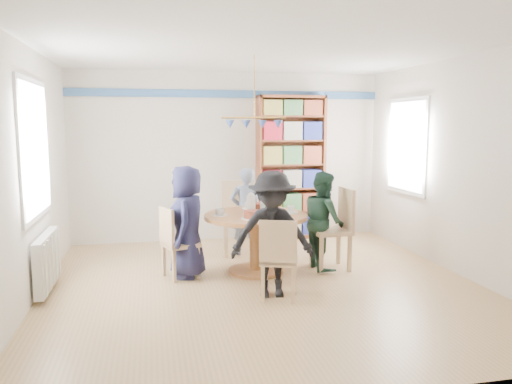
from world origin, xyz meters
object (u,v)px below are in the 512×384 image
object	(u,v)px
chair_far	(238,213)
person_right	(323,220)
person_left	(187,222)
radiator	(47,261)
chair_left	(175,239)
chair_near	(279,256)
chair_right	(337,225)
dining_table	(256,229)
person_far	(246,211)
person_near	(272,234)
bookshelf	(291,169)

from	to	relation	value
chair_far	person_right	world-z (taller)	person_right
chair_far	person_left	distance (m)	1.33
radiator	chair_left	xyz separation A→B (m)	(1.43, 0.19, 0.13)
chair_near	chair_right	bearing A→B (deg)	44.08
dining_table	person_far	world-z (taller)	person_far
dining_table	chair_right	bearing A→B (deg)	-2.56
chair_far	person_near	size ratio (longest dim) A/B	0.76
person_left	bookshelf	world-z (taller)	bookshelf
chair_near	chair_far	bearing A→B (deg)	91.84
chair_right	person_far	world-z (taller)	person_far
chair_left	chair_near	xyz separation A→B (m)	(1.04, -1.01, 0.00)
person_near	chair_right	bearing A→B (deg)	46.47
chair_left	bookshelf	distance (m)	2.79
chair_right	chair_left	bearing A→B (deg)	179.89
person_near	bookshelf	bearing A→B (deg)	78.19
chair_near	person_far	size ratio (longest dim) A/B	0.70
person_left	bookshelf	bearing A→B (deg)	144.80
radiator	chair_near	bearing A→B (deg)	-18.47
person_right	person_near	xyz separation A→B (m)	(-0.91, -0.91, 0.05)
person_far	person_near	xyz separation A→B (m)	(-0.05, -1.81, 0.06)
chair_far	person_right	distance (m)	1.40
chair_left	person_left	distance (m)	0.26
chair_far	person_near	xyz separation A→B (m)	(0.03, -1.95, 0.11)
person_far	chair_far	bearing A→B (deg)	-60.79
radiator	person_far	xyz separation A→B (m)	(2.48, 1.14, 0.28)
chair_left	chair_right	distance (m)	2.09
chair_far	chair_near	distance (m)	2.10
dining_table	person_near	xyz separation A→B (m)	(-0.01, -0.91, 0.13)
chair_right	chair_far	xyz separation A→B (m)	(-1.11, 1.09, -0.00)
dining_table	person_far	size ratio (longest dim) A/B	1.03
chair_right	bookshelf	size ratio (longest dim) A/B	0.45
chair_left	person_right	world-z (taller)	person_right
chair_left	bookshelf	world-z (taller)	bookshelf
chair_near	person_left	distance (m)	1.39
chair_left	person_near	bearing A→B (deg)	-40.66
dining_table	bookshelf	bearing A→B (deg)	61.95
person_left	person_far	size ratio (longest dim) A/B	1.09
chair_left	person_far	world-z (taller)	person_far
chair_right	dining_table	bearing A→B (deg)	177.44
chair_left	chair_far	xyz separation A→B (m)	(0.97, 1.08, 0.09)
person_left	person_far	bearing A→B (deg)	145.15
chair_far	person_right	xyz separation A→B (m)	(0.94, -1.04, 0.06)
dining_table	person_far	distance (m)	0.91
person_far	chair_right	bearing A→B (deg)	134.21
radiator	person_left	size ratio (longest dim) A/B	0.73
radiator	person_far	size ratio (longest dim) A/B	0.79
chair_right	chair_far	bearing A→B (deg)	135.63
person_left	person_right	xyz separation A→B (m)	(1.76, 0.00, -0.05)
person_right	bookshelf	xyz separation A→B (m)	(0.07, 1.81, 0.51)
person_left	radiator	bearing A→B (deg)	-71.67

